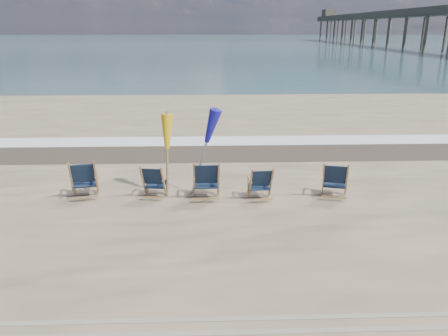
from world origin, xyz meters
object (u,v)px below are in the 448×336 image
object	(u,v)px
beach_chair_1	(163,182)
umbrella_yellow	(166,136)
beach_chair_4	(347,181)
beach_chair_3	(271,184)
beach_chair_2	(219,180)
beach_chair_0	(96,179)
umbrella_blue	(202,127)
fishing_pier	(420,24)

from	to	relation	value
beach_chair_1	umbrella_yellow	bearing A→B (deg)	-94.04
beach_chair_1	beach_chair_4	distance (m)	4.47
beach_chair_4	beach_chair_3	bearing A→B (deg)	14.58
beach_chair_4	beach_chair_1	bearing A→B (deg)	13.05
beach_chair_4	beach_chair_2	bearing A→B (deg)	14.07
beach_chair_2	umbrella_yellow	distance (m)	1.68
beach_chair_2	umbrella_yellow	size ratio (longest dim) A/B	0.52
beach_chair_1	beach_chair_2	distance (m)	1.36
beach_chair_0	beach_chair_2	size ratio (longest dim) A/B	0.98
beach_chair_1	beach_chair_4	world-z (taller)	beach_chair_4
beach_chair_2	umbrella_blue	world-z (taller)	umbrella_blue
beach_chair_1	fishing_pier	world-z (taller)	fishing_pier
beach_chair_2	beach_chair_4	bearing A→B (deg)	176.79
umbrella_yellow	umbrella_blue	size ratio (longest dim) A/B	0.90
umbrella_yellow	fishing_pier	world-z (taller)	fishing_pier
beach_chair_1	beach_chair_2	xyz separation A→B (m)	(1.35, -0.12, 0.07)
beach_chair_1	beach_chair_2	world-z (taller)	beach_chair_2
beach_chair_1	beach_chair_3	world-z (taller)	beach_chair_1
beach_chair_0	beach_chair_2	bearing A→B (deg)	164.55
beach_chair_0	beach_chair_3	bearing A→B (deg)	165.33
umbrella_yellow	beach_chair_4	bearing A→B (deg)	-7.54
umbrella_blue	beach_chair_4	bearing A→B (deg)	-9.44
umbrella_yellow	umbrella_blue	distance (m)	0.91
beach_chair_2	fishing_pier	size ratio (longest dim) A/B	0.01
beach_chair_2	beach_chair_3	size ratio (longest dim) A/B	1.17
beach_chair_3	fishing_pier	world-z (taller)	fishing_pier
umbrella_blue	fishing_pier	size ratio (longest dim) A/B	0.02
beach_chair_0	beach_chair_2	world-z (taller)	beach_chair_2
beach_chair_0	fishing_pier	distance (m)	82.47
beach_chair_2	fishing_pier	xyz separation A→B (m)	(38.13, 71.62, 4.12)
beach_chair_0	beach_chair_4	world-z (taller)	beach_chair_0
beach_chair_0	beach_chair_3	xyz separation A→B (m)	(4.28, -0.31, -0.07)
beach_chair_1	umbrella_blue	size ratio (longest dim) A/B	0.40
beach_chair_4	umbrella_yellow	xyz separation A→B (m)	(-4.38, 0.58, 1.02)
beach_chair_3	beach_chair_2	bearing A→B (deg)	-6.34
beach_chair_0	beach_chair_1	distance (m)	1.66
beach_chair_2	beach_chair_4	world-z (taller)	beach_chair_2
beach_chair_0	beach_chair_3	distance (m)	4.30
umbrella_blue	fishing_pier	bearing A→B (deg)	61.57
umbrella_yellow	beach_chair_1	bearing A→B (deg)	-102.28
beach_chair_3	umbrella_blue	bearing A→B (deg)	-22.31
beach_chair_1	umbrella_yellow	size ratio (longest dim) A/B	0.45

